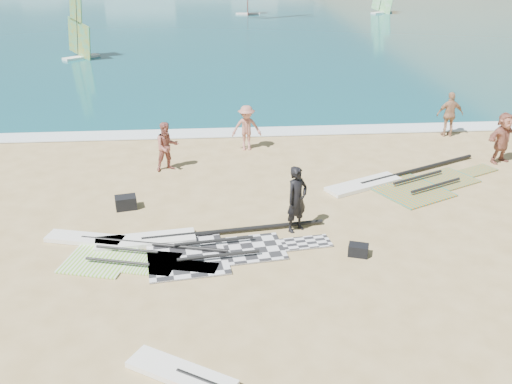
{
  "coord_description": "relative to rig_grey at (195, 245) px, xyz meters",
  "views": [
    {
      "loc": [
        -2.35,
        -10.21,
        7.32
      ],
      "look_at": [
        -1.2,
        4.0,
        1.0
      ],
      "focal_mm": 40.0,
      "sensor_mm": 36.0,
      "label": 1
    }
  ],
  "objects": [
    {
      "name": "beachgoer_back",
      "position": [
        10.09,
        8.4,
        0.86
      ],
      "size": [
        1.08,
        0.49,
        1.81
      ],
      "primitive_type": "imported",
      "rotation": [
        0.0,
        0.0,
        3.1
      ],
      "color": "tan",
      "rests_on": "ground"
    },
    {
      "name": "windsurfer_right",
      "position": [
        19.32,
        50.1,
        1.29
      ],
      "size": [
        2.59,
        2.74,
        4.69
      ],
      "rotation": [
        0.0,
        0.0,
        0.53
      ],
      "color": "white",
      "rests_on": "ground"
    },
    {
      "name": "ground",
      "position": [
        2.89,
        -2.86,
        -0.05
      ],
      "size": [
        300.0,
        300.0,
        0.0
      ],
      "primitive_type": "plane",
      "color": "tan",
      "rests_on": "ground"
    },
    {
      "name": "windsurfer_centre",
      "position": [
        4.74,
        50.09,
        1.29
      ],
      "size": [
        2.6,
        3.14,
        4.68
      ],
      "rotation": [
        0.0,
        0.0,
        -0.06
      ],
      "color": "white",
      "rests_on": "ground"
    },
    {
      "name": "beachgoer_mid",
      "position": [
        1.83,
        7.41,
        0.81
      ],
      "size": [
        1.12,
        0.66,
        1.72
      ],
      "primitive_type": "imported",
      "rotation": [
        0.0,
        0.0,
        0.02
      ],
      "color": "#AE6C5F",
      "rests_on": "ground"
    },
    {
      "name": "beachgoer_right",
      "position": [
        10.8,
        5.36,
        0.86
      ],
      "size": [
        1.77,
        1.14,
        1.83
      ],
      "primitive_type": "imported",
      "rotation": [
        0.0,
        0.0,
        0.39
      ],
      "color": "#A4614E",
      "rests_on": "ground"
    },
    {
      "name": "surf_line",
      "position": [
        2.89,
        9.44,
        -0.05
      ],
      "size": [
        300.0,
        1.2,
        0.04
      ],
      "primitive_type": "cube",
      "color": "white",
      "rests_on": "ground"
    },
    {
      "name": "windsurfer_left",
      "position": [
        -8.07,
        26.44,
        1.26
      ],
      "size": [
        2.36,
        2.36,
        4.54
      ],
      "rotation": [
        0.0,
        0.0,
        0.71
      ],
      "color": "white",
      "rests_on": "ground"
    },
    {
      "name": "gear_bag_far",
      "position": [
        4.13,
        -0.76,
        0.1
      ],
      "size": [
        0.58,
        0.49,
        0.3
      ],
      "primitive_type": "cube",
      "rotation": [
        0.0,
        0.0,
        -0.33
      ],
      "color": "black",
      "rests_on": "ground"
    },
    {
      "name": "gear_bag_near",
      "position": [
        -2.08,
        2.49,
        0.14
      ],
      "size": [
        0.69,
        0.56,
        0.39
      ],
      "primitive_type": "cube",
      "rotation": [
        0.0,
        0.0,
        0.21
      ],
      "color": "black",
      "rests_on": "ground"
    },
    {
      "name": "person_wetsuit",
      "position": [
        2.76,
        0.73,
        0.88
      ],
      "size": [
        0.81,
        0.75,
        1.86
      ],
      "primitive_type": "imported",
      "rotation": [
        0.0,
        0.0,
        0.62
      ],
      "color": "black",
      "rests_on": "ground"
    },
    {
      "name": "beachgoer_left",
      "position": [
        -1.02,
        5.53,
        0.8
      ],
      "size": [
        1.01,
        0.91,
        1.71
      ],
      "primitive_type": "imported",
      "rotation": [
        0.0,
        0.0,
        0.37
      ],
      "color": "#9E574C",
      "rests_on": "ground"
    },
    {
      "name": "rig_green",
      "position": [
        -2.09,
        -0.11,
        -0.0
      ],
      "size": [
        4.84,
        2.56,
        0.19
      ],
      "rotation": [
        0.0,
        0.0,
        -0.26
      ],
      "color": "#72C820",
      "rests_on": "ground"
    },
    {
      "name": "rig_grey",
      "position": [
        0.0,
        0.0,
        0.0
      ],
      "size": [
        6.24,
        2.76,
        0.2
      ],
      "rotation": [
        0.0,
        0.0,
        0.14
      ],
      "color": "#2A292C",
      "rests_on": "ground"
    },
    {
      "name": "rig_orange",
      "position": [
        6.77,
        3.66,
        0.0
      ],
      "size": [
        6.37,
        4.18,
        0.2
      ],
      "rotation": [
        0.0,
        0.0,
        0.46
      ],
      "color": "orange",
      "rests_on": "ground"
    }
  ]
}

